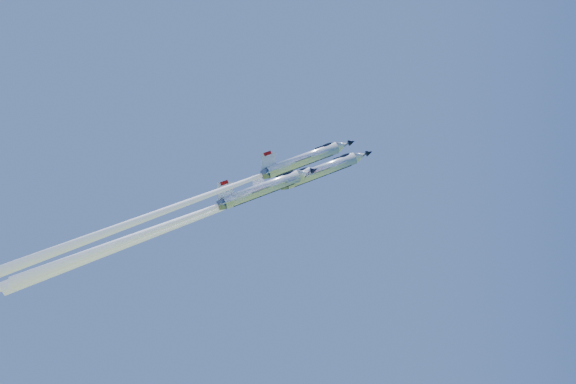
# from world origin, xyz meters

# --- Properties ---
(jet_lead) EXTENTS (47.36, 19.99, 45.95)m
(jet_lead) POSITION_xyz_m (-13.42, -1.42, 96.59)
(jet_lead) COLOR white
(jet_left) EXTENTS (42.10, 17.53, 43.75)m
(jet_left) POSITION_xyz_m (-19.77, 0.04, 95.38)
(jet_left) COLOR white
(jet_right) EXTENTS (44.45, 18.69, 44.07)m
(jet_right) POSITION_xyz_m (-14.86, -12.96, 95.89)
(jet_right) COLOR white
(jet_slot) EXTENTS (39.49, 17.04, 33.66)m
(jet_slot) POSITION_xyz_m (-17.65, -4.13, 94.98)
(jet_slot) COLOR white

